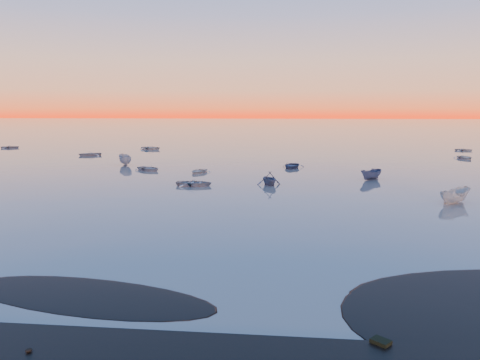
# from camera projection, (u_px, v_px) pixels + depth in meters

# --- Properties ---
(ground) EXTENTS (600.00, 600.00, 0.00)m
(ground) POSITION_uv_depth(u_px,v_px,m) (260.00, 143.00, 119.54)
(ground) COLOR #6E645C
(ground) RESTS_ON ground
(mud_lobes) EXTENTS (140.00, 6.00, 0.07)m
(mud_lobes) POSITION_uv_depth(u_px,v_px,m) (120.00, 307.00, 20.21)
(mud_lobes) COLOR black
(mud_lobes) RESTS_ON ground
(moored_fleet) EXTENTS (124.00, 58.00, 1.20)m
(moored_fleet) POSITION_uv_depth(u_px,v_px,m) (242.00, 164.00, 73.32)
(moored_fleet) COLOR beige
(moored_fleet) RESTS_ON ground
(boat_near_left) EXTENTS (3.47, 4.13, 0.97)m
(boat_near_left) POSITION_uv_depth(u_px,v_px,m) (149.00, 170.00, 65.32)
(boat_near_left) COLOR gray
(boat_near_left) RESTS_ON ground
(boat_near_center) EXTENTS (3.90, 4.16, 1.39)m
(boat_near_center) POSITION_uv_depth(u_px,v_px,m) (454.00, 203.00, 42.55)
(boat_near_center) COLOR beige
(boat_near_center) RESTS_ON ground
(boat_near_right) EXTENTS (3.72, 2.71, 1.19)m
(boat_near_right) POSITION_uv_depth(u_px,v_px,m) (269.00, 185.00, 52.91)
(boat_near_right) COLOR #334162
(boat_near_right) RESTS_ON ground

